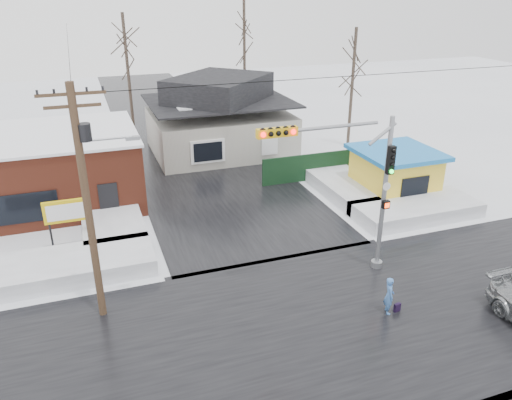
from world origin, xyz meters
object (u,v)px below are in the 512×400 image
object	(u,v)px
utility_pole	(88,193)
kiosk	(395,173)
marquee_sign	(68,212)
pedestrian	(389,296)
traffic_signal	(354,178)

from	to	relation	value
utility_pole	kiosk	bearing A→B (deg)	20.44
marquee_sign	pedestrian	distance (m)	15.07
traffic_signal	pedestrian	xyz separation A→B (m)	(0.10, -3.10, -3.76)
traffic_signal	marquee_sign	bearing A→B (deg)	150.28
utility_pole	kiosk	xyz separation A→B (m)	(17.43, 6.49, -3.65)
utility_pole	traffic_signal	bearing A→B (deg)	-2.95
utility_pole	marquee_sign	xyz separation A→B (m)	(-1.07, 5.99, -3.19)
kiosk	pedestrian	xyz separation A→B (m)	(-6.97, -10.13, -0.69)
traffic_signal	kiosk	bearing A→B (deg)	44.84
marquee_sign	kiosk	xyz separation A→B (m)	(18.50, 0.50, -0.46)
traffic_signal	kiosk	size ratio (longest dim) A/B	1.52
utility_pole	kiosk	distance (m)	18.95
utility_pole	kiosk	world-z (taller)	utility_pole
utility_pole	marquee_sign	bearing A→B (deg)	100.13
marquee_sign	pedestrian	world-z (taller)	marquee_sign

